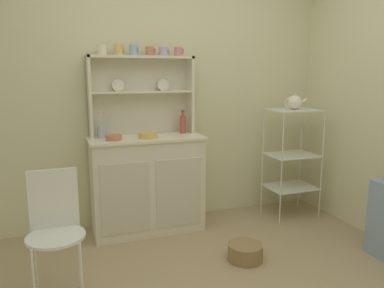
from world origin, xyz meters
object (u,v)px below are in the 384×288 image
(bakers_rack, at_px, (292,150))
(bowl_mixing_large, at_px, (114,138))
(porcelain_teapot, at_px, (295,102))
(floor_basket, at_px, (245,252))
(hutch_shelf_unit, at_px, (141,89))
(wire_chair, at_px, (55,223))
(cup_cream_0, at_px, (102,50))
(jam_bottle, at_px, (183,124))
(utensil_jar, at_px, (102,131))
(hutch_cabinet, at_px, (147,183))

(bakers_rack, height_order, bowl_mixing_large, bakers_rack)
(bowl_mixing_large, height_order, porcelain_teapot, porcelain_teapot)
(floor_basket, distance_m, porcelain_teapot, 1.58)
(hutch_shelf_unit, height_order, bowl_mixing_large, hutch_shelf_unit)
(wire_chair, height_order, floor_basket, wire_chair)
(hutch_shelf_unit, height_order, wire_chair, hutch_shelf_unit)
(cup_cream_0, bearing_deg, bakers_rack, -7.99)
(cup_cream_0, height_order, jam_bottle, cup_cream_0)
(wire_chair, distance_m, utensil_jar, 1.13)
(bowl_mixing_large, bearing_deg, cup_cream_0, 102.41)
(hutch_shelf_unit, bearing_deg, wire_chair, -127.59)
(jam_bottle, bearing_deg, cup_cream_0, 177.14)
(jam_bottle, distance_m, utensil_jar, 0.76)
(jam_bottle, bearing_deg, porcelain_teapot, -11.33)
(hutch_cabinet, bearing_deg, floor_basket, -55.24)
(jam_bottle, bearing_deg, hutch_cabinet, -167.14)
(wire_chair, relative_size, cup_cream_0, 9.07)
(hutch_shelf_unit, bearing_deg, hutch_cabinet, -90.00)
(hutch_shelf_unit, bearing_deg, jam_bottle, -11.59)
(floor_basket, xyz_separation_m, jam_bottle, (-0.20, 0.92, 0.91))
(wire_chair, relative_size, jam_bottle, 3.91)
(bakers_rack, height_order, cup_cream_0, cup_cream_0)
(hutch_shelf_unit, distance_m, cup_cream_0, 0.49)
(hutch_shelf_unit, distance_m, porcelain_teapot, 1.50)
(hutch_cabinet, bearing_deg, wire_chair, -132.43)
(jam_bottle, xyz_separation_m, utensil_jar, (-0.76, -0.01, -0.03))
(floor_basket, distance_m, bowl_mixing_large, 1.44)
(hutch_cabinet, xyz_separation_m, jam_bottle, (0.38, 0.09, 0.52))
(jam_bottle, bearing_deg, floor_basket, -77.58)
(hutch_shelf_unit, bearing_deg, utensil_jar, -167.23)
(hutch_cabinet, xyz_separation_m, bakers_rack, (1.47, -0.13, 0.23))
(hutch_shelf_unit, relative_size, porcelain_teapot, 4.15)
(cup_cream_0, xyz_separation_m, bowl_mixing_large, (0.04, -0.20, -0.74))
(bakers_rack, bearing_deg, porcelain_teapot, 180.00)
(porcelain_teapot, bearing_deg, cup_cream_0, 172.00)
(wire_chair, height_order, jam_bottle, jam_bottle)
(bowl_mixing_large, relative_size, utensil_jar, 0.59)
(floor_basket, distance_m, cup_cream_0, 2.07)
(floor_basket, height_order, cup_cream_0, cup_cream_0)
(bowl_mixing_large, bearing_deg, porcelain_teapot, -1.89)
(hutch_shelf_unit, relative_size, wire_chair, 1.12)
(porcelain_teapot, bearing_deg, floor_basket, -141.37)
(bakers_rack, distance_m, floor_basket, 1.29)
(floor_basket, relative_size, bowl_mixing_large, 1.98)
(bakers_rack, distance_m, jam_bottle, 1.15)
(hutch_cabinet, height_order, hutch_shelf_unit, hutch_shelf_unit)
(bowl_mixing_large, bearing_deg, bakers_rack, -1.89)
(wire_chair, distance_m, cup_cream_0, 1.57)
(cup_cream_0, xyz_separation_m, jam_bottle, (0.72, -0.04, -0.67))
(hutch_shelf_unit, height_order, floor_basket, hutch_shelf_unit)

